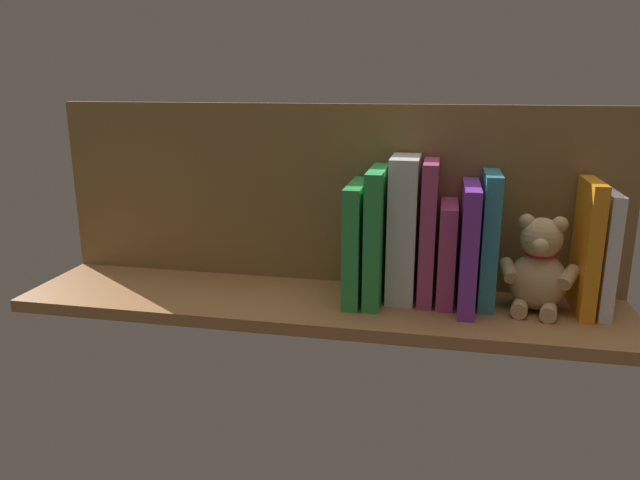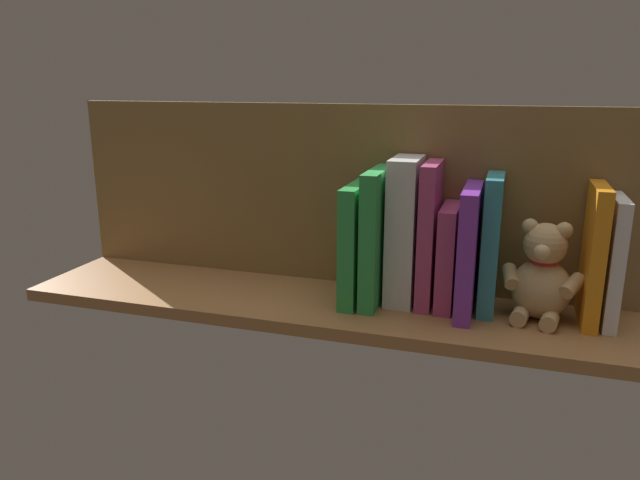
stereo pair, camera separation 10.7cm
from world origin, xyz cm
name	(u,v)px [view 2 (the right image)]	position (x,y,z in cm)	size (l,w,h in cm)	color
ground_plane	(320,303)	(0.00, 0.00, -1.10)	(109.74, 25.87, 2.20)	#9E6B3D
shelf_back_panel	(337,195)	(0.00, -10.68, 17.24)	(109.74, 1.50, 34.47)	olive
book_0	(612,261)	(-48.30, -3.51, 10.51)	(2.13, 12.04, 21.02)	silver
book_1	(593,255)	(-45.37, -3.17, 11.39)	(2.41, 12.72, 22.78)	orange
teddy_bear	(542,276)	(-37.89, -1.97, 7.39)	(13.40, 11.95, 16.79)	tan
book_2	(491,244)	(-29.34, -3.63, 11.75)	(2.78, 11.81, 23.51)	teal
book_3	(469,251)	(-25.90, -1.54, 10.86)	(2.78, 16.00, 21.73)	purple
book_4	(448,257)	(-22.38, -3.35, 8.97)	(2.94, 12.37, 17.94)	#B23F72
book_5	(429,235)	(-18.93, -3.48, 12.62)	(2.63, 12.11, 25.24)	#B23F72
dictionary_thick_white	(404,231)	(-14.49, -3.71, 12.93)	(4.94, 11.45, 25.85)	silver
book_6	(377,237)	(-9.92, -1.80, 11.95)	(2.87, 15.46, 23.91)	green
book_7	(357,242)	(-6.37, -1.68, 10.63)	(2.92, 15.71, 21.26)	green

